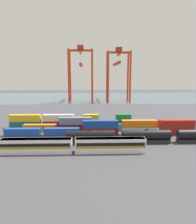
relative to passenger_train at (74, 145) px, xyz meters
name	(u,v)px	position (x,y,z in m)	size (l,w,h in m)	color
ground_plane	(109,114)	(14.60, 60.46, -2.14)	(420.00, 420.00, 0.00)	#424247
harbour_water	(101,97)	(14.60, 156.04, -2.14)	(400.00, 110.00, 0.01)	#475B6B
passenger_train	(74,145)	(0.00, 0.00, 0.00)	(38.39, 3.14, 3.90)	silver
shipping_container_0	(23,132)	(-18.82, 17.34, -0.84)	(12.10, 2.44, 2.60)	#1C4299
shipping_container_1	(62,132)	(-5.40, 17.34, -0.84)	(12.10, 2.44, 2.60)	#1C4299
shipping_container_2	(101,131)	(8.03, 17.34, -0.84)	(12.10, 2.44, 2.60)	maroon
shipping_container_3	(101,124)	(8.03, 17.34, 1.76)	(12.10, 2.44, 2.60)	#1C4299
shipping_container_4	(139,131)	(21.46, 17.34, -0.84)	(12.10, 2.44, 2.60)	silver
shipping_container_5	(139,124)	(21.46, 17.34, 1.76)	(12.10, 2.44, 2.60)	orange
shipping_container_6	(177,131)	(34.89, 17.34, -0.84)	(12.10, 2.44, 2.60)	#AD211C
shipping_container_7	(177,123)	(34.89, 17.34, 1.76)	(12.10, 2.44, 2.60)	#AD211C
shipping_container_8	(40,128)	(-14.28, 23.40, -0.84)	(12.10, 2.44, 2.60)	orange
shipping_container_9	(76,128)	(-1.04, 23.40, -0.84)	(12.10, 2.44, 2.60)	maroon
shipping_container_10	(76,121)	(-1.04, 23.40, 1.76)	(12.10, 2.44, 2.60)	slate
shipping_container_11	(111,127)	(12.19, 23.40, -0.84)	(12.10, 2.44, 2.60)	#146066
shipping_container_12	(146,127)	(25.42, 23.40, -0.84)	(6.04, 2.44, 2.60)	orange
shipping_container_13	(26,124)	(-21.37, 29.46, -0.84)	(12.10, 2.44, 2.60)	#146066
shipping_container_14	(25,118)	(-21.37, 29.46, 1.76)	(12.10, 2.44, 2.60)	gold
shipping_container_15	(58,124)	(-8.32, 29.46, -0.84)	(12.10, 2.44, 2.60)	maroon
shipping_container_16	(58,118)	(-8.32, 29.46, 1.76)	(12.10, 2.44, 2.60)	silver
shipping_container_17	(91,124)	(4.73, 29.46, -0.84)	(6.04, 2.44, 2.60)	maroon
shipping_container_18	(91,118)	(4.73, 29.46, 1.76)	(6.04, 2.44, 2.60)	gold
shipping_container_19	(123,124)	(17.78, 29.46, -0.84)	(6.04, 2.44, 2.60)	maroon
shipping_container_20	(123,117)	(17.78, 29.46, 1.76)	(6.04, 2.44, 2.60)	#197538
shipping_container_21	(155,123)	(30.83, 29.46, -0.84)	(6.04, 2.44, 2.60)	#AD211C
gantry_crane_west	(81,68)	(-3.04, 121.12, 24.29)	(19.59, 34.84, 44.06)	red
gantry_crane_central	(118,69)	(26.85, 122.20, 24.15)	(18.79, 40.61, 42.62)	red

